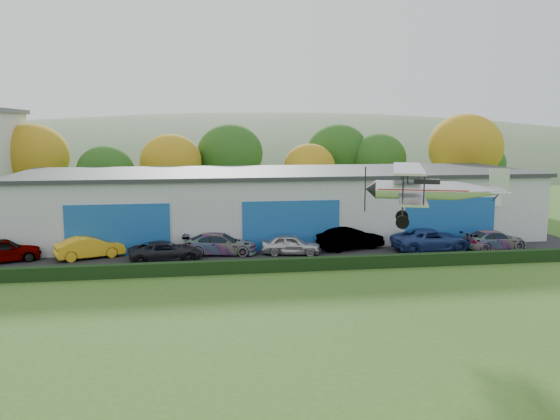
{
  "coord_description": "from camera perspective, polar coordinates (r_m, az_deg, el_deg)",
  "views": [
    {
      "loc": [
        -1.84,
        -17.38,
        8.83
      ],
      "look_at": [
        2.58,
        11.5,
        4.52
      ],
      "focal_mm": 36.48,
      "sensor_mm": 36.0,
      "label": 1
    }
  ],
  "objects": [
    {
      "name": "ground",
      "position": [
        19.58,
        -2.51,
        -18.42
      ],
      "size": [
        300.0,
        300.0,
        0.0
      ],
      "primitive_type": "plane",
      "color": "#38591C",
      "rests_on": "ground"
    },
    {
      "name": "apron",
      "position": [
        39.67,
        -1.49,
        -4.43
      ],
      "size": [
        48.0,
        9.0,
        0.05
      ],
      "primitive_type": "cube",
      "color": "black",
      "rests_on": "ground"
    },
    {
      "name": "hedge",
      "position": [
        34.96,
        -0.49,
        -5.56
      ],
      "size": [
        46.0,
        0.6,
        0.8
      ],
      "primitive_type": "cube",
      "color": "black",
      "rests_on": "ground"
    },
    {
      "name": "hangar",
      "position": [
        46.29,
        -0.13,
        0.73
      ],
      "size": [
        40.6,
        12.6,
        5.3
      ],
      "color": "#B2B7BC",
      "rests_on": "ground"
    },
    {
      "name": "tree_belt",
      "position": [
        58.15,
        -6.06,
        5.17
      ],
      "size": [
        75.7,
        13.22,
        10.12
      ],
      "color": "#3D2614",
      "rests_on": "ground"
    },
    {
      "name": "distant_hills",
      "position": [
        158.91,
        -9.54,
        0.36
      ],
      "size": [
        430.0,
        196.0,
        56.0
      ],
      "color": "#4C6642",
      "rests_on": "ground"
    },
    {
      "name": "car_0",
      "position": [
        41.26,
        -26.06,
        -3.64
      ],
      "size": [
        5.0,
        3.29,
        1.58
      ],
      "primitive_type": "imported",
      "rotation": [
        0.0,
        0.0,
        1.9
      ],
      "color": "gray",
      "rests_on": "apron"
    },
    {
      "name": "car_1",
      "position": [
        40.29,
        -18.53,
        -3.56
      ],
      "size": [
        4.74,
        3.12,
        1.47
      ],
      "primitive_type": "imported",
      "rotation": [
        0.0,
        0.0,
        1.95
      ],
      "color": "gold",
      "rests_on": "apron"
    },
    {
      "name": "car_2",
      "position": [
        38.1,
        -11.39,
        -4.08
      ],
      "size": [
        5.02,
        2.83,
        1.32
      ],
      "primitive_type": "imported",
      "rotation": [
        0.0,
        0.0,
        1.71
      ],
      "color": "black",
      "rests_on": "apron"
    },
    {
      "name": "car_3",
      "position": [
        39.55,
        -6.0,
        -3.4
      ],
      "size": [
        5.25,
        2.67,
        1.46
      ],
      "primitive_type": "imported",
      "rotation": [
        0.0,
        0.0,
        1.44
      ],
      "color": "gray",
      "rests_on": "apron"
    },
    {
      "name": "car_4",
      "position": [
        39.32,
        1.14,
        -3.48
      ],
      "size": [
        4.32,
        2.46,
        1.38
      ],
      "primitive_type": "imported",
      "rotation": [
        0.0,
        0.0,
        1.36
      ],
      "color": "silver",
      "rests_on": "apron"
    },
    {
      "name": "car_5",
      "position": [
        41.26,
        7.08,
        -2.83
      ],
      "size": [
        5.09,
        2.95,
        1.59
      ],
      "primitive_type": "imported",
      "rotation": [
        0.0,
        0.0,
        1.85
      ],
      "color": "gray",
      "rests_on": "apron"
    },
    {
      "name": "car_6",
      "position": [
        41.88,
        14.93,
        -2.91
      ],
      "size": [
        5.79,
        2.98,
        1.56
      ],
      "primitive_type": "imported",
      "rotation": [
        0.0,
        0.0,
        1.64
      ],
      "color": "navy",
      "rests_on": "apron"
    },
    {
      "name": "car_7",
      "position": [
        43.72,
        20.68,
        -2.82
      ],
      "size": [
        5.0,
        2.65,
        1.38
      ],
      "primitive_type": "imported",
      "rotation": [
        0.0,
        0.0,
        1.73
      ],
      "color": "gray",
      "rests_on": "apron"
    },
    {
      "name": "biplane",
      "position": [
        28.56,
        14.64,
        2.11
      ],
      "size": [
        6.83,
        7.69,
        2.9
      ],
      "rotation": [
        0.0,
        0.0,
        -0.35
      ],
      "color": "silver"
    }
  ]
}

